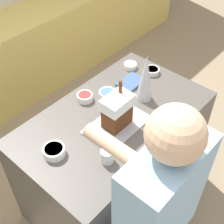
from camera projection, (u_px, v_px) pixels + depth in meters
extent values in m
plane|color=gray|center=(114.00, 189.00, 2.83)|extent=(12.00, 12.00, 0.00)
cube|color=#514C47|center=(114.00, 158.00, 2.50)|extent=(1.41, 0.84, 0.94)
cube|color=#9E9EA8|center=(117.00, 125.00, 2.11)|extent=(0.44, 0.28, 0.01)
cube|color=#5B2D14|center=(117.00, 116.00, 2.05)|extent=(0.18, 0.12, 0.16)
cube|color=white|center=(117.00, 103.00, 1.97)|extent=(0.20, 0.14, 0.08)
cylinder|color=#5B2D14|center=(120.00, 87.00, 1.95)|extent=(0.02, 0.02, 0.09)
cone|color=silver|center=(145.00, 78.00, 2.19)|extent=(0.12, 0.12, 0.37)
cylinder|color=white|center=(85.00, 97.00, 2.28)|extent=(0.12, 0.12, 0.05)
cylinder|color=red|center=(85.00, 95.00, 2.27)|extent=(0.10, 0.10, 0.01)
cylinder|color=silver|center=(152.00, 71.00, 2.52)|extent=(0.12, 0.12, 0.04)
cylinder|color=green|center=(152.00, 69.00, 2.51)|extent=(0.10, 0.10, 0.01)
cylinder|color=white|center=(107.00, 94.00, 2.32)|extent=(0.13, 0.13, 0.04)
cylinder|color=#4770DB|center=(107.00, 92.00, 2.31)|extent=(0.10, 0.10, 0.01)
cylinder|color=white|center=(130.00, 66.00, 2.58)|extent=(0.11, 0.11, 0.04)
cylinder|color=#4770DB|center=(130.00, 64.00, 2.57)|extent=(0.09, 0.09, 0.01)
cylinder|color=white|center=(54.00, 151.00, 1.92)|extent=(0.14, 0.14, 0.05)
cylinder|color=red|center=(54.00, 149.00, 1.90)|extent=(0.11, 0.11, 0.01)
cube|color=#3F598C|center=(131.00, 82.00, 2.43)|extent=(0.21, 0.15, 0.02)
cylinder|color=white|center=(107.00, 156.00, 1.87)|extent=(0.08, 0.08, 0.09)
cube|color=#8CB7E0|center=(162.00, 200.00, 1.43)|extent=(0.46, 0.21, 0.67)
sphere|color=#DBAD89|center=(175.00, 134.00, 1.11)|extent=(0.23, 0.23, 0.23)
cylinder|color=#DBAD89|center=(124.00, 154.00, 1.43)|extent=(0.08, 0.46, 0.08)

